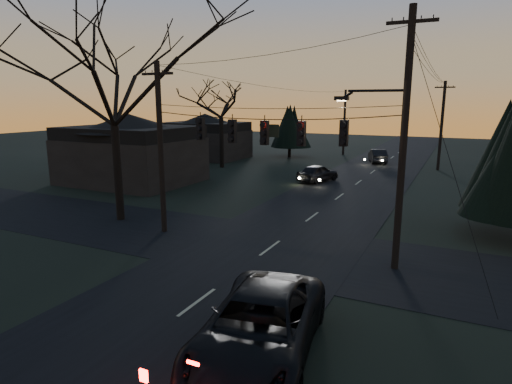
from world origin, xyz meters
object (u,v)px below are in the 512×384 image
at_px(utility_pole_right, 394,268).
at_px(utility_pole_left, 165,231).
at_px(bare_tree_left, 112,86).
at_px(utility_pole_far_l, 343,155).
at_px(utility_pole_far_r, 438,170).
at_px(sedan_oncoming_a, 318,173).
at_px(sedan_oncoming_b, 378,156).
at_px(suv_near, 259,327).

relative_size(utility_pole_right, utility_pole_left, 1.18).
bearing_deg(bare_tree_left, utility_pole_far_l, 84.04).
xyz_separation_m(utility_pole_far_r, sedan_oncoming_a, (-8.70, -11.07, 0.72)).
relative_size(utility_pole_far_l, sedan_oncoming_b, 1.80).
bearing_deg(sedan_oncoming_b, utility_pole_far_l, -63.70).
height_order(utility_pole_far_l, suv_near, utility_pole_far_l).
distance_m(suv_near, sedan_oncoming_b, 38.77).
bearing_deg(utility_pole_far_r, utility_pole_left, -112.33).
bearing_deg(utility_pole_right, sedan_oncoming_b, 101.60).
bearing_deg(bare_tree_left, sedan_oncoming_a, 68.16).
distance_m(utility_pole_far_r, bare_tree_left, 32.05).
height_order(utility_pole_far_l, sedan_oncoming_b, utility_pole_far_l).
relative_size(suv_near, sedan_oncoming_a, 1.43).
xyz_separation_m(utility_pole_left, sedan_oncoming_a, (2.80, 16.93, 0.72)).
distance_m(utility_pole_right, utility_pole_left, 11.50).
distance_m(utility_pole_far_r, utility_pole_far_l, 14.01).
bearing_deg(utility_pole_far_r, suv_near, -93.67).
height_order(utility_pole_far_r, suv_near, utility_pole_far_r).
bearing_deg(sedan_oncoming_a, utility_pole_right, 134.63).
bearing_deg(utility_pole_far_r, utility_pole_far_l, 145.18).
height_order(utility_pole_left, sedan_oncoming_a, utility_pole_left).
bearing_deg(bare_tree_left, suv_near, -33.83).
xyz_separation_m(bare_tree_left, sedan_oncoming_b, (8.88, 29.93, -6.68)).
bearing_deg(utility_pole_far_l, utility_pole_left, -90.00).
bearing_deg(utility_pole_left, sedan_oncoming_a, 80.61).
xyz_separation_m(utility_pole_right, sedan_oncoming_b, (-6.30, 30.70, 0.73)).
height_order(utility_pole_left, utility_pole_far_r, same).
height_order(utility_pole_far_l, sedan_oncoming_a, utility_pole_far_l).
relative_size(utility_pole_left, utility_pole_far_r, 1.00).
relative_size(suv_near, sedan_oncoming_b, 1.37).
distance_m(utility_pole_left, utility_pole_far_r, 30.27).
bearing_deg(sedan_oncoming_a, utility_pole_left, 98.05).
distance_m(utility_pole_far_l, suv_near, 44.83).
distance_m(utility_pole_far_r, sedan_oncoming_a, 14.09).
bearing_deg(suv_near, bare_tree_left, 136.36).
bearing_deg(utility_pole_left, utility_pole_right, 0.00).
bearing_deg(utility_pole_far_l, bare_tree_left, -95.96).
distance_m(utility_pole_right, utility_pole_far_r, 28.00).
height_order(bare_tree_left, sedan_oncoming_a, bare_tree_left).
relative_size(utility_pole_left, suv_near, 1.40).
xyz_separation_m(utility_pole_left, sedan_oncoming_b, (5.20, 30.70, 0.73)).
bearing_deg(utility_pole_right, utility_pole_left, 180.00).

